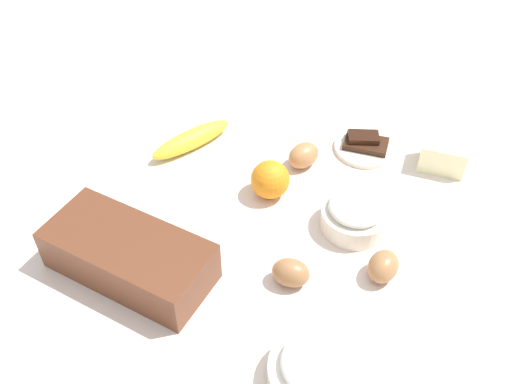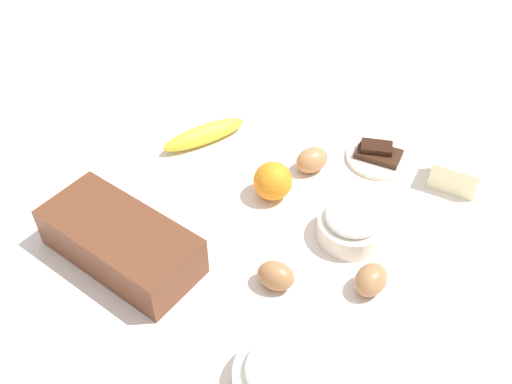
{
  "view_description": "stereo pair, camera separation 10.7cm",
  "coord_description": "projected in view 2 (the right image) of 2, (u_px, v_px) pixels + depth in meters",
  "views": [
    {
      "loc": [
        -0.33,
        0.7,
        0.78
      ],
      "look_at": [
        0.0,
        0.0,
        0.04
      ],
      "focal_mm": 40.59,
      "sensor_mm": 36.0,
      "label": 1
    },
    {
      "loc": [
        -0.42,
        0.65,
        0.78
      ],
      "look_at": [
        0.0,
        0.0,
        0.04
      ],
      "focal_mm": 40.59,
      "sensor_mm": 36.0,
      "label": 2
    }
  ],
  "objects": [
    {
      "name": "egg_beside_bowl",
      "position": [
        312.0,
        160.0,
        1.16
      ],
      "size": [
        0.07,
        0.08,
        0.05
      ],
      "primitive_type": "ellipsoid",
      "rotation": [
        0.0,
        1.57,
        4.29
      ],
      "color": "#B57A4A",
      "rests_on": "ground_plane"
    },
    {
      "name": "flour_bowl",
      "position": [
        352.0,
        224.0,
        1.02
      ],
      "size": [
        0.12,
        0.12,
        0.07
      ],
      "color": "silver",
      "rests_on": "ground_plane"
    },
    {
      "name": "ground_plane",
      "position": [
        256.0,
        211.0,
        1.11
      ],
      "size": [
        2.4,
        2.4,
        0.02
      ],
      "primitive_type": "cube",
      "color": "beige"
    },
    {
      "name": "orange_fruit",
      "position": [
        273.0,
        181.0,
        1.1
      ],
      "size": [
        0.07,
        0.07,
        0.07
      ],
      "primitive_type": "sphere",
      "color": "orange",
      "rests_on": "ground_plane"
    },
    {
      "name": "egg_loose",
      "position": [
        371.0,
        280.0,
        0.94
      ],
      "size": [
        0.06,
        0.07,
        0.05
      ],
      "primitive_type": "ellipsoid",
      "rotation": [
        0.0,
        1.57,
        1.45
      ],
      "color": "#A67043",
      "rests_on": "ground_plane"
    },
    {
      "name": "butter_block",
      "position": [
        457.0,
        173.0,
        1.12
      ],
      "size": [
        0.1,
        0.07,
        0.06
      ],
      "primitive_type": "cube",
      "rotation": [
        0.0,
        0.0,
        0.1
      ],
      "color": "#F4EDB2",
      "rests_on": "ground_plane"
    },
    {
      "name": "egg_near_butter",
      "position": [
        276.0,
        276.0,
        0.95
      ],
      "size": [
        0.07,
        0.06,
        0.05
      ],
      "primitive_type": "ellipsoid",
      "rotation": [
        0.0,
        1.57,
        3.29
      ],
      "color": "#A26D42",
      "rests_on": "ground_plane"
    },
    {
      "name": "banana",
      "position": [
        204.0,
        134.0,
        1.23
      ],
      "size": [
        0.12,
        0.19,
        0.04
      ],
      "primitive_type": "ellipsoid",
      "rotation": [
        0.0,
        0.0,
        4.25
      ],
      "color": "yellow",
      "rests_on": "ground_plane"
    },
    {
      "name": "chocolate_plate",
      "position": [
        378.0,
        156.0,
        1.19
      ],
      "size": [
        0.13,
        0.13,
        0.03
      ],
      "color": "silver",
      "rests_on": "ground_plane"
    },
    {
      "name": "sugar_bowl",
      "position": [
        283.0,
        375.0,
        0.82
      ],
      "size": [
        0.15,
        0.15,
        0.07
      ],
      "color": "silver",
      "rests_on": "ground_plane"
    },
    {
      "name": "loaf_pan",
      "position": [
        121.0,
        241.0,
        0.98
      ],
      "size": [
        0.29,
        0.15,
        0.08
      ],
      "rotation": [
        0.0,
        0.0,
        -0.07
      ],
      "color": "brown",
      "rests_on": "ground_plane"
    }
  ]
}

